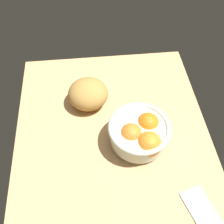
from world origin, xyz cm
name	(u,v)px	position (x,y,z in cm)	size (l,w,h in cm)	color
ground_plane	(113,140)	(0.00, 0.00, -1.50)	(79.19, 63.62, 3.00)	tan
fruit_bowl	(140,133)	(2.56, 8.04, 5.62)	(19.14, 19.14, 10.29)	silver
bread_loaf	(88,94)	(-15.73, -7.12, 4.66)	(13.90, 13.52, 9.33)	#B3833F
napkin_folded	(201,209)	(25.29, 21.65, 0.41)	(12.05, 6.71, 0.82)	#B3C4BF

